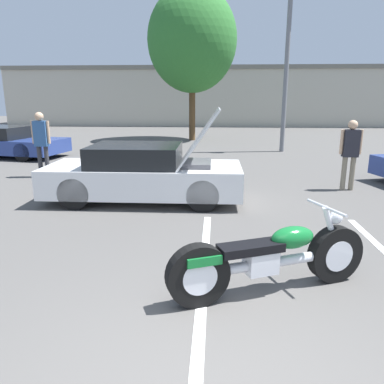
# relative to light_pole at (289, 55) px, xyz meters

# --- Properties ---
(parking_stripe_foreground) EXTENTS (0.12, 4.60, 0.01)m
(parking_stripe_foreground) POSITION_rel_light_pole_xyz_m (-2.96, -11.22, -3.80)
(parking_stripe_foreground) COLOR white
(parking_stripe_foreground) RESTS_ON ground
(far_building) EXTENTS (32.00, 4.20, 4.40)m
(far_building) POSITION_rel_light_pole_xyz_m (-2.82, 14.46, -1.46)
(far_building) COLOR #B2AD9E
(far_building) RESTS_ON ground
(light_pole) EXTENTS (1.21, 0.28, 6.85)m
(light_pole) POSITION_rel_light_pole_xyz_m (0.00, 0.00, 0.00)
(light_pole) COLOR slate
(light_pole) RESTS_ON ground
(tree_background) EXTENTS (4.39, 4.39, 7.43)m
(tree_background) POSITION_rel_light_pole_xyz_m (-4.06, 3.89, 1.09)
(tree_background) COLOR brown
(tree_background) RESTS_ON ground
(motorcycle) EXTENTS (2.38, 1.14, 0.99)m
(motorcycle) POSITION_rel_light_pole_xyz_m (-2.18, -11.67, -3.38)
(motorcycle) COLOR black
(motorcycle) RESTS_ON ground
(show_car_hood_open) EXTENTS (4.21, 1.74, 2.00)m
(show_car_hood_open) POSITION_rel_light_pole_xyz_m (-4.37, -7.78, -3.20)
(show_car_hood_open) COLOR white
(show_car_hood_open) RESTS_ON ground
(parked_car_left_row) EXTENTS (4.80, 2.62, 1.13)m
(parked_car_left_row) POSITION_rel_light_pole_xyz_m (-10.86, -2.00, -3.26)
(parked_car_left_row) COLOR navy
(parked_car_left_row) RESTS_ON ground
(spectator_near_motorcycle) EXTENTS (0.52, 0.22, 1.69)m
(spectator_near_motorcycle) POSITION_rel_light_pole_xyz_m (0.40, -6.55, -2.79)
(spectator_near_motorcycle) COLOR gray
(spectator_near_motorcycle) RESTS_ON ground
(spectator_by_show_car) EXTENTS (0.52, 0.24, 1.82)m
(spectator_by_show_car) POSITION_rel_light_pole_xyz_m (-7.69, -5.53, -2.71)
(spectator_by_show_car) COLOR #333338
(spectator_by_show_car) RESTS_ON ground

